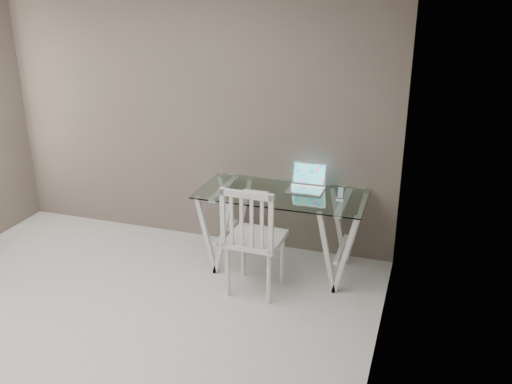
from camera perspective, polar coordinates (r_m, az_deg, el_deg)
room at (r=3.70m, az=-21.54°, el=6.12°), size 4.50×4.52×2.71m
desk at (r=5.21m, az=2.60°, el=-3.84°), size 1.50×0.70×0.75m
chair at (r=4.72m, az=-0.39°, el=-4.41°), size 0.46×0.46×0.99m
laptop at (r=5.17m, az=5.13°, el=0.90°), size 0.32×0.29×0.22m
keyboard at (r=5.06m, az=-0.12°, el=-0.06°), size 0.25×0.11×0.01m
mouse at (r=4.94m, az=0.72°, el=-0.47°), size 0.10×0.06×0.03m
phone_dock at (r=4.95m, az=8.42°, el=-0.45°), size 0.07×0.07×0.12m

